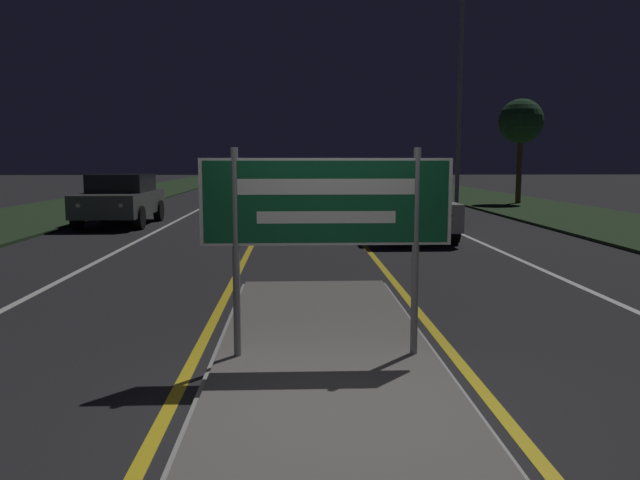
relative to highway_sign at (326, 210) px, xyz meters
name	(u,v)px	position (x,y,z in m)	size (l,w,h in m)	color
ground_plane	(335,422)	(0.00, -1.35, -1.52)	(160.00, 160.00, 0.00)	#232326
median_island	(326,360)	(0.00, 0.00, -1.48)	(2.26, 7.55, 0.10)	#999993
verge_left	(58,210)	(-9.50, 18.65, -1.48)	(5.00, 100.00, 0.08)	#23381E
verge_right	(540,209)	(9.50, 18.65, -1.48)	(5.00, 100.00, 0.08)	#23381E
centre_line_yellow_left	(274,202)	(-1.32, 23.65, -1.51)	(0.12, 70.00, 0.01)	gold
centre_line_yellow_right	(329,202)	(1.32, 23.65, -1.51)	(0.12, 70.00, 0.01)	gold
lane_line_white_left	(212,202)	(-4.20, 23.65, -1.51)	(0.12, 70.00, 0.01)	silver
lane_line_white_right	(389,202)	(4.20, 23.65, -1.51)	(0.12, 70.00, 0.01)	silver
edge_line_white_left	(148,203)	(-7.20, 23.65, -1.51)	(0.10, 70.00, 0.01)	silver
edge_line_white_right	(452,202)	(7.20, 23.65, -1.51)	(0.10, 70.00, 0.01)	silver
highway_sign	(326,210)	(0.00, 0.00, 0.00)	(2.40, 0.07, 2.01)	gray
streetlight_right_near	(461,49)	(6.60, 20.45, 5.03)	(0.58, 0.58, 9.82)	gray
car_receding_0	(408,207)	(2.60, 10.01, -0.72)	(1.96, 4.40, 1.51)	silver
car_receding_1	(364,187)	(2.90, 22.86, -0.77)	(1.84, 4.52, 1.42)	maroon
car_approaching_0	(121,198)	(-5.66, 13.48, -0.70)	(1.99, 4.17, 1.56)	#4C514C
roadside_palm_right	(521,122)	(9.65, 21.55, 2.12)	(1.95, 1.95, 4.58)	#4C3823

